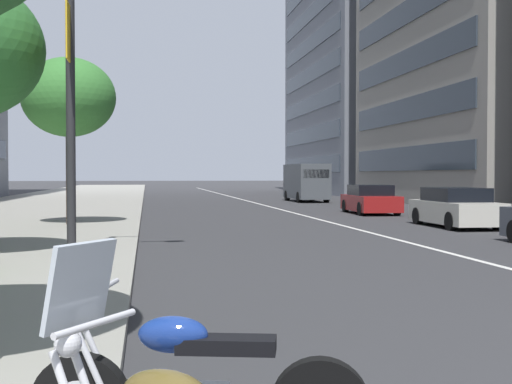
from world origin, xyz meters
name	(u,v)px	position (x,y,z in m)	size (l,w,h in m)	color
sidewalk_right_plaza	(31,211)	(30.00, 12.44, 0.07)	(160.00, 10.53, 0.15)	gray
lane_centre_stripe	(266,206)	(35.00, 0.00, 0.00)	(110.00, 0.16, 0.01)	silver
car_mid_block_traffic	(456,208)	(18.39, -3.70, 0.66)	(4.30, 1.89, 1.38)	beige
car_far_down_avenue	(370,200)	(26.39, -3.37, 0.64)	(4.23, 2.03, 1.35)	maroon
delivery_van_ahead	(306,182)	(40.58, -3.76, 1.36)	(5.19, 2.15, 2.54)	#4C5156
street_tree_near_plaza_corner	(69,98)	(19.97, 9.53, 4.43)	(3.15, 3.15, 5.64)	#473323
office_tower_near_left	(383,21)	(61.38, -16.83, 17.43)	(23.65, 15.43, 34.85)	slate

